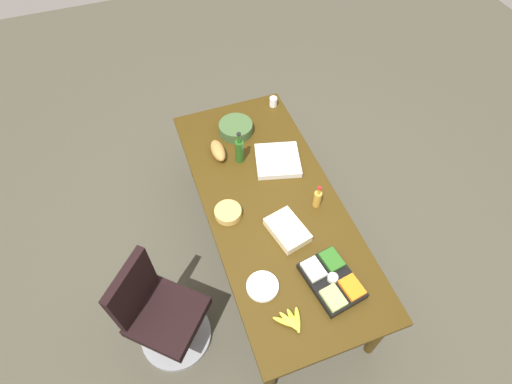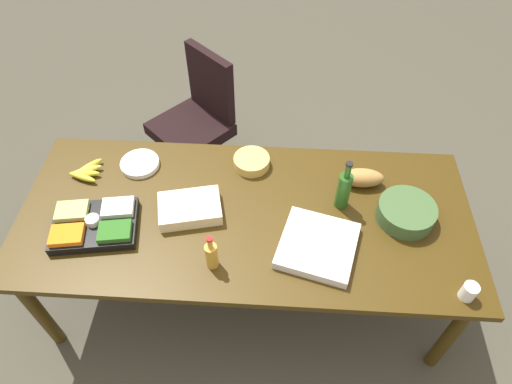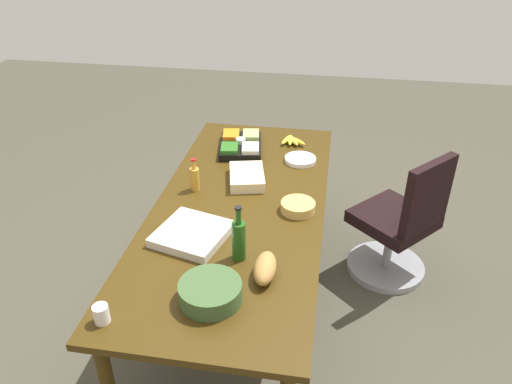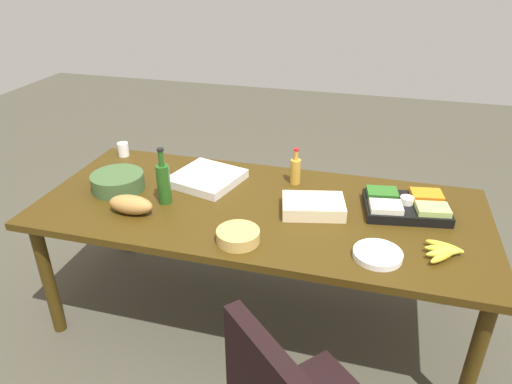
{
  "view_description": "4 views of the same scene",
  "coord_description": "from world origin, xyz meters",
  "px_view_note": "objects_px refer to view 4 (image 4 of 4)",
  "views": [
    {
      "loc": [
        -1.67,
        0.73,
        3.37
      ],
      "look_at": [
        0.11,
        0.1,
        0.82
      ],
      "focal_mm": 28.59,
      "sensor_mm": 36.0,
      "label": 1
    },
    {
      "loc": [
        0.15,
        -1.45,
        2.65
      ],
      "look_at": [
        0.05,
        0.09,
        0.85
      ],
      "focal_mm": 31.78,
      "sensor_mm": 36.0,
      "label": 2
    },
    {
      "loc": [
        2.48,
        0.51,
        2.39
      ],
      "look_at": [
        -0.12,
        0.08,
        0.79
      ],
      "focal_mm": 34.65,
      "sensor_mm": 36.0,
      "label": 3
    },
    {
      "loc": [
        -0.55,
        2.1,
        2.0
      ],
      "look_at": [
        0.04,
        -0.08,
        0.8
      ],
      "focal_mm": 32.68,
      "sensor_mm": 36.0,
      "label": 4
    }
  ],
  "objects_px": {
    "veggie_tray": "(406,206)",
    "paper_plate_stack": "(378,254)",
    "bread_loaf": "(131,205)",
    "conference_table": "(259,217)",
    "salad_bowl": "(118,182)",
    "banana_bunch": "(444,251)",
    "pizza_box": "(207,178)",
    "chip_bowl": "(238,236)",
    "dressing_bottle": "(295,170)",
    "wine_bottle": "(164,182)",
    "paper_cup": "(123,149)",
    "sheet_cake": "(313,206)"
  },
  "relations": [
    {
      "from": "veggie_tray",
      "to": "paper_plate_stack",
      "type": "height_order",
      "value": "veggie_tray"
    },
    {
      "from": "bread_loaf",
      "to": "veggie_tray",
      "type": "bearing_deg",
      "value": -164.19
    },
    {
      "from": "conference_table",
      "to": "veggie_tray",
      "type": "bearing_deg",
      "value": -169.42
    },
    {
      "from": "salad_bowl",
      "to": "paper_plate_stack",
      "type": "relative_size",
      "value": 1.35
    },
    {
      "from": "salad_bowl",
      "to": "banana_bunch",
      "type": "xyz_separation_m",
      "value": [
        -1.74,
        0.2,
        -0.02
      ]
    },
    {
      "from": "pizza_box",
      "to": "chip_bowl",
      "type": "distance_m",
      "value": 0.66
    },
    {
      "from": "conference_table",
      "to": "pizza_box",
      "type": "distance_m",
      "value": 0.43
    },
    {
      "from": "bread_loaf",
      "to": "dressing_bottle",
      "type": "bearing_deg",
      "value": -143.22
    },
    {
      "from": "wine_bottle",
      "to": "paper_cup",
      "type": "relative_size",
      "value": 3.5
    },
    {
      "from": "banana_bunch",
      "to": "sheet_cake",
      "type": "bearing_deg",
      "value": -20.27
    },
    {
      "from": "conference_table",
      "to": "dressing_bottle",
      "type": "relative_size",
      "value": 10.89
    },
    {
      "from": "pizza_box",
      "to": "paper_plate_stack",
      "type": "distance_m",
      "value": 1.12
    },
    {
      "from": "pizza_box",
      "to": "veggie_tray",
      "type": "bearing_deg",
      "value": -167.78
    },
    {
      "from": "dressing_bottle",
      "to": "paper_plate_stack",
      "type": "bearing_deg",
      "value": 128.35
    },
    {
      "from": "salad_bowl",
      "to": "conference_table",
      "type": "bearing_deg",
      "value": -178.33
    },
    {
      "from": "bread_loaf",
      "to": "dressing_bottle",
      "type": "relative_size",
      "value": 1.1
    },
    {
      "from": "dressing_bottle",
      "to": "veggie_tray",
      "type": "bearing_deg",
      "value": 164.31
    },
    {
      "from": "paper_plate_stack",
      "to": "paper_cup",
      "type": "bearing_deg",
      "value": -23.51
    },
    {
      "from": "paper_cup",
      "to": "paper_plate_stack",
      "type": "relative_size",
      "value": 0.41
    },
    {
      "from": "conference_table",
      "to": "sheet_cake",
      "type": "relative_size",
      "value": 7.45
    },
    {
      "from": "wine_bottle",
      "to": "banana_bunch",
      "type": "bearing_deg",
      "value": 174.87
    },
    {
      "from": "sheet_cake",
      "to": "bread_loaf",
      "type": "distance_m",
      "value": 0.95
    },
    {
      "from": "veggie_tray",
      "to": "paper_cup",
      "type": "bearing_deg",
      "value": -8.64
    },
    {
      "from": "conference_table",
      "to": "paper_plate_stack",
      "type": "xyz_separation_m",
      "value": [
        -0.63,
        0.31,
        0.08
      ]
    },
    {
      "from": "banana_bunch",
      "to": "paper_plate_stack",
      "type": "bearing_deg",
      "value": 17.49
    },
    {
      "from": "chip_bowl",
      "to": "bread_loaf",
      "type": "relative_size",
      "value": 0.86
    },
    {
      "from": "conference_table",
      "to": "wine_bottle",
      "type": "xyz_separation_m",
      "value": [
        0.5,
        0.1,
        0.19
      ]
    },
    {
      "from": "pizza_box",
      "to": "veggie_tray",
      "type": "relative_size",
      "value": 0.78
    },
    {
      "from": "conference_table",
      "to": "dressing_bottle",
      "type": "xyz_separation_m",
      "value": [
        -0.13,
        -0.32,
        0.15
      ]
    },
    {
      "from": "chip_bowl",
      "to": "dressing_bottle",
      "type": "xyz_separation_m",
      "value": [
        -0.14,
        -0.67,
        0.05
      ]
    },
    {
      "from": "salad_bowl",
      "to": "paper_cup",
      "type": "bearing_deg",
      "value": -64.12
    },
    {
      "from": "salad_bowl",
      "to": "veggie_tray",
      "type": "relative_size",
      "value": 0.64
    },
    {
      "from": "pizza_box",
      "to": "dressing_bottle",
      "type": "height_order",
      "value": "dressing_bottle"
    },
    {
      "from": "salad_bowl",
      "to": "bread_loaf",
      "type": "relative_size",
      "value": 1.23
    },
    {
      "from": "sheet_cake",
      "to": "veggie_tray",
      "type": "xyz_separation_m",
      "value": [
        -0.47,
        -0.13,
        0.0
      ]
    },
    {
      "from": "sheet_cake",
      "to": "bread_loaf",
      "type": "xyz_separation_m",
      "value": [
        0.91,
        0.26,
        0.02
      ]
    },
    {
      "from": "sheet_cake",
      "to": "pizza_box",
      "type": "distance_m",
      "value": 0.68
    },
    {
      "from": "sheet_cake",
      "to": "bread_loaf",
      "type": "bearing_deg",
      "value": 15.8
    },
    {
      "from": "paper_cup",
      "to": "bread_loaf",
      "type": "relative_size",
      "value": 0.38
    },
    {
      "from": "wine_bottle",
      "to": "chip_bowl",
      "type": "height_order",
      "value": "wine_bottle"
    },
    {
      "from": "wine_bottle",
      "to": "pizza_box",
      "type": "bearing_deg",
      "value": -114.53
    },
    {
      "from": "banana_bunch",
      "to": "paper_cup",
      "type": "bearing_deg",
      "value": -18.03
    },
    {
      "from": "pizza_box",
      "to": "bread_loaf",
      "type": "relative_size",
      "value": 1.5
    },
    {
      "from": "sheet_cake",
      "to": "paper_plate_stack",
      "type": "relative_size",
      "value": 1.45
    },
    {
      "from": "sheet_cake",
      "to": "wine_bottle",
      "type": "xyz_separation_m",
      "value": [
        0.79,
        0.1,
        0.09
      ]
    },
    {
      "from": "dressing_bottle",
      "to": "conference_table",
      "type": "bearing_deg",
      "value": 67.27
    },
    {
      "from": "bread_loaf",
      "to": "pizza_box",
      "type": "bearing_deg",
      "value": -119.58
    },
    {
      "from": "conference_table",
      "to": "pizza_box",
      "type": "relative_size",
      "value": 6.62
    },
    {
      "from": "banana_bunch",
      "to": "conference_table",
      "type": "bearing_deg",
      "value": -13.71
    },
    {
      "from": "bread_loaf",
      "to": "banana_bunch",
      "type": "xyz_separation_m",
      "value": [
        -1.54,
        -0.03,
        -0.03
      ]
    }
  ]
}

